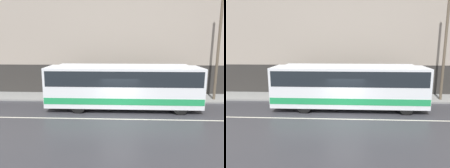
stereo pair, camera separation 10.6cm
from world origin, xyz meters
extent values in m
plane|color=#333338|center=(0.00, 0.00, 0.00)|extent=(60.00, 60.00, 0.00)
cube|color=gray|center=(0.00, 5.42, 0.07)|extent=(60.00, 2.84, 0.13)
cube|color=gray|center=(0.00, 6.99, 6.16)|extent=(60.00, 0.30, 12.33)
cube|color=#2D2B28|center=(0.00, 6.83, 1.40)|extent=(60.00, 0.06, 2.80)
cube|color=beige|center=(0.00, 0.00, 0.00)|extent=(54.00, 0.14, 0.01)
cube|color=silver|center=(0.20, 2.19, 1.76)|extent=(11.08, 2.47, 2.82)
cube|color=#1E8C4C|center=(0.20, 2.19, 0.90)|extent=(11.03, 2.49, 0.45)
cube|color=black|center=(0.20, 2.19, 2.45)|extent=(10.75, 2.49, 1.07)
cube|color=orange|center=(5.69, 2.19, 2.98)|extent=(0.12, 1.85, 0.28)
cube|color=silver|center=(0.20, 2.19, 3.23)|extent=(9.42, 2.10, 0.12)
cylinder|color=black|center=(4.14, 1.11, 0.51)|extent=(1.03, 0.28, 1.03)
cylinder|color=black|center=(4.14, 3.26, 0.51)|extent=(1.03, 0.28, 1.03)
cylinder|color=black|center=(-2.94, 1.11, 0.51)|extent=(1.03, 0.28, 1.03)
cylinder|color=black|center=(-2.94, 3.26, 0.51)|extent=(1.03, 0.28, 1.03)
cylinder|color=brown|center=(7.95, 4.87, 4.58)|extent=(0.21, 0.21, 8.90)
cylinder|color=navy|center=(1.13, 5.20, 0.80)|extent=(0.36, 0.36, 1.33)
sphere|color=tan|center=(1.13, 5.20, 1.58)|extent=(0.24, 0.24, 0.24)
camera|label=1|loc=(0.11, -13.48, 4.98)|focal=35.00mm
camera|label=2|loc=(0.22, -13.48, 4.98)|focal=35.00mm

